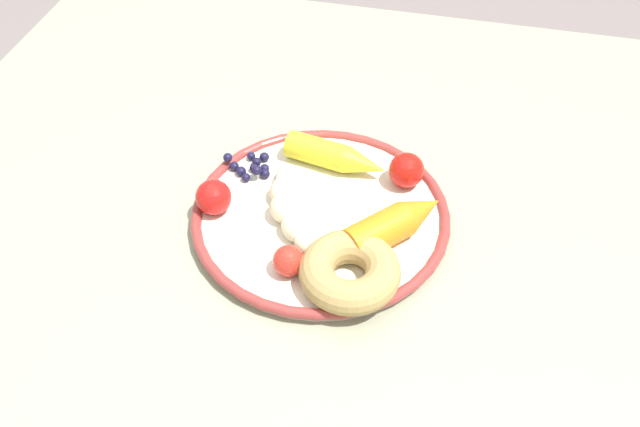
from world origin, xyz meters
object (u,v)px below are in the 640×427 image
banana (289,209)px  tomato_mid (289,261)px  donut (350,271)px  blueberry_pile (251,166)px  tomato_far (214,197)px  carrot_yellow (337,157)px  dining_table (326,251)px  plate (320,215)px  tomato_near (406,170)px  carrot_orange (396,223)px

banana → tomato_mid: bearing=104.9°
banana → donut: bearing=137.8°
blueberry_pile → tomato_far: (0.02, 0.07, 0.01)m
carrot_yellow → blueberry_pile: size_ratio=2.17×
dining_table → tomato_mid: bearing=84.0°
plate → banana: 0.04m
banana → tomato_near: 0.14m
dining_table → blueberry_pile: blueberry_pile is taller
carrot_orange → blueberry_pile: 0.19m
blueberry_pile → tomato_mid: size_ratio=1.78×
carrot_orange → donut: bearing=65.2°
plate → carrot_yellow: bearing=-91.0°
carrot_yellow → tomato_near: bearing=173.8°
tomato_mid → carrot_orange: bearing=-142.9°
banana → blueberry_pile: banana is taller
carrot_yellow → blueberry_pile: (0.10, 0.03, -0.01)m
banana → carrot_orange: size_ratio=1.18×
carrot_yellow → tomato_far: tomato_far is taller
donut → blueberry_pile: bearing=-43.6°
plate → donut: (-0.05, 0.09, 0.02)m
carrot_orange → blueberry_pile: (0.18, -0.06, -0.01)m
tomato_near → carrot_yellow: bearing=-6.2°
donut → blueberry_pile: size_ratio=1.75×
carrot_orange → donut: carrot_orange is taller
plate → blueberry_pile: (0.09, -0.05, 0.01)m
plate → donut: size_ratio=2.81×
banana → tomato_mid: tomato_mid is taller
tomato_near → banana: bearing=35.5°
carrot_orange → blueberry_pile: bearing=-19.5°
dining_table → carrot_yellow: size_ratio=8.24×
plate → blueberry_pile: blueberry_pile is taller
tomato_far → dining_table: bearing=-155.2°
dining_table → blueberry_pile: (0.09, -0.02, 0.11)m
tomato_mid → blueberry_pile: bearing=-59.1°
plate → carrot_yellow: carrot_yellow is taller
donut → dining_table: bearing=-67.2°
banana → tomato_near: size_ratio=3.33×
donut → banana: bearing=-42.2°
plate → carrot_yellow: size_ratio=2.27×
blueberry_pile → tomato_near: bearing=-173.6°
banana → blueberry_pile: bearing=-45.3°
donut → tomato_near: bearing=-101.9°
tomato_mid → banana: bearing=-75.1°
carrot_yellow → tomato_mid: 0.17m
dining_table → donut: bearing=112.8°
tomato_near → tomato_mid: (0.10, 0.16, -0.00)m
dining_table → banana: banana is taller
dining_table → banana: 0.12m
donut → blueberry_pile: donut is taller
plate → tomato_far: 0.12m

